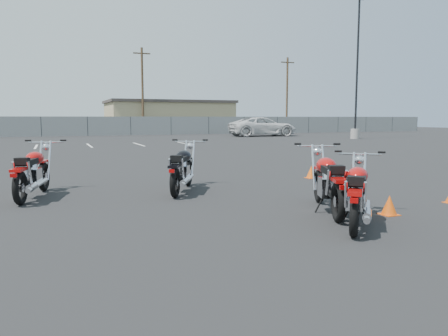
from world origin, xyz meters
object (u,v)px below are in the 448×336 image
object	(u,v)px
motorcycle_third_red	(329,182)
motorcycle_rear_red	(357,194)
motorcycle_front_red	(33,173)
motorcycle_second_black	(182,169)
white_van	(263,121)

from	to	relation	value
motorcycle_third_red	motorcycle_rear_red	world-z (taller)	motorcycle_third_red
motorcycle_front_red	motorcycle_second_black	xyz separation A→B (m)	(3.14, -0.41, -0.01)
motorcycle_front_red	motorcycle_third_red	xyz separation A→B (m)	(4.98, -3.45, -0.00)
motorcycle_front_red	motorcycle_rear_red	world-z (taller)	motorcycle_front_red
motorcycle_third_red	white_van	distance (m)	32.83
motorcycle_front_red	motorcycle_rear_red	xyz separation A→B (m)	(4.82, -4.44, -0.03)
motorcycle_front_red	motorcycle_second_black	distance (m)	3.17
motorcycle_rear_red	white_van	world-z (taller)	white_van
motorcycle_front_red	motorcycle_third_red	distance (m)	6.06
motorcycle_front_red	motorcycle_second_black	bearing A→B (deg)	-7.47
motorcycle_front_red	white_van	xyz separation A→B (m)	(18.55, 26.44, 0.84)
motorcycle_second_black	white_van	xyz separation A→B (m)	(15.41, 26.85, 0.85)
motorcycle_third_red	motorcycle_second_black	bearing A→B (deg)	121.21
white_van	motorcycle_front_red	bearing A→B (deg)	147.59
motorcycle_third_red	motorcycle_front_red	bearing A→B (deg)	145.32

